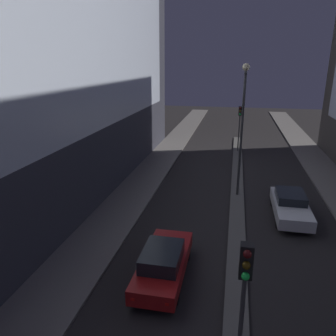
% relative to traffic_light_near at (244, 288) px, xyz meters
% --- Properties ---
extents(median_strip, '(0.88, 35.72, 0.14)m').
position_rel_traffic_light_near_xyz_m(median_strip, '(0.00, 14.63, -3.36)').
color(median_strip, '#56544F').
rests_on(median_strip, ground).
extents(traffic_light_near, '(0.32, 0.42, 4.48)m').
position_rel_traffic_light_near_xyz_m(traffic_light_near, '(0.00, 0.00, 0.00)').
color(traffic_light_near, '#383838').
rests_on(traffic_light_near, median_strip).
extents(traffic_light_mid, '(0.32, 0.42, 4.48)m').
position_rel_traffic_light_near_xyz_m(traffic_light_mid, '(0.00, 25.95, 0.00)').
color(traffic_light_mid, '#383838').
rests_on(traffic_light_mid, median_strip).
extents(street_lamp, '(0.45, 0.45, 8.50)m').
position_rel_traffic_light_near_xyz_m(street_lamp, '(0.00, 14.20, 2.06)').
color(street_lamp, '#383838').
rests_on(street_lamp, median_strip).
extents(car_left_lane, '(1.79, 4.74, 1.53)m').
position_rel_traffic_light_near_xyz_m(car_left_lane, '(-3.02, 4.50, -2.66)').
color(car_left_lane, maroon).
rests_on(car_left_lane, ground).
extents(car_right_lane, '(1.86, 4.82, 1.44)m').
position_rel_traffic_light_near_xyz_m(car_right_lane, '(3.02, 11.62, -2.69)').
color(car_right_lane, silver).
rests_on(car_right_lane, ground).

